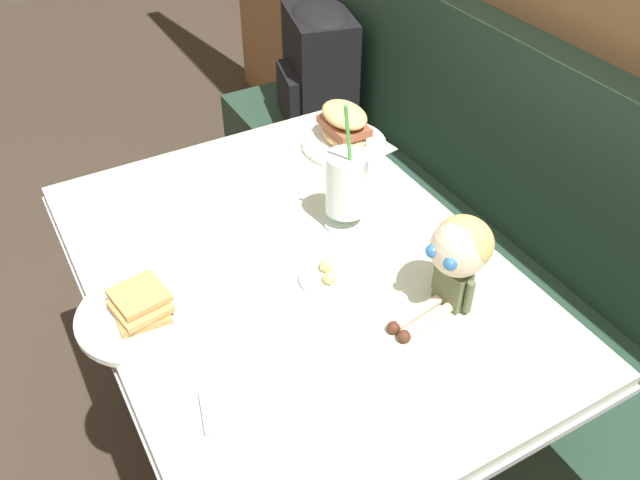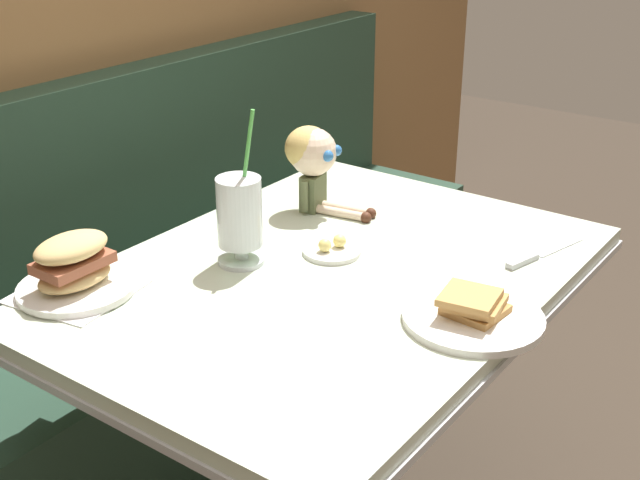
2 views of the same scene
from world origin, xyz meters
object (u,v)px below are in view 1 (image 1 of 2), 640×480
(backpack, at_px, (318,62))
(sandwich_plate, at_px, (344,131))
(milkshake_glass, at_px, (346,187))
(butter_knife, at_px, (210,430))
(toast_plate, at_px, (141,312))
(butter_saucer, at_px, (328,276))
(seated_doll, at_px, (458,253))

(backpack, bearing_deg, sandwich_plate, -23.54)
(milkshake_glass, relative_size, butter_knife, 1.36)
(toast_plate, relative_size, butter_saucer, 2.08)
(milkshake_glass, bearing_deg, backpack, 154.28)
(milkshake_glass, distance_m, seated_doll, 0.32)
(sandwich_plate, relative_size, backpack, 0.56)
(seated_doll, height_order, backpack, seated_doll)
(butter_knife, bearing_deg, backpack, 144.37)
(sandwich_plate, relative_size, butter_knife, 0.99)
(toast_plate, height_order, butter_saucer, toast_plate)
(toast_plate, height_order, seated_doll, seated_doll)
(milkshake_glass, height_order, butter_saucer, milkshake_glass)
(milkshake_glass, bearing_deg, seated_doll, 9.40)
(butter_saucer, xyz_separation_m, backpack, (-1.05, 0.56, -0.09))
(milkshake_glass, xyz_separation_m, seated_doll, (0.31, 0.05, 0.03))
(milkshake_glass, height_order, sandwich_plate, milkshake_glass)
(butter_knife, height_order, backpack, backpack)
(toast_plate, distance_m, milkshake_glass, 0.50)
(seated_doll, bearing_deg, butter_saucer, -134.34)
(toast_plate, xyz_separation_m, butter_knife, (0.30, 0.02, -0.01))
(butter_knife, relative_size, seated_doll, 1.03)
(butter_knife, relative_size, backpack, 0.57)
(milkshake_glass, xyz_separation_m, sandwich_plate, (-0.28, 0.16, -0.06))
(milkshake_glass, relative_size, sandwich_plate, 1.38)
(toast_plate, xyz_separation_m, seated_doll, (0.26, 0.54, 0.11))
(butter_saucer, relative_size, butter_knife, 0.52)
(butter_saucer, distance_m, butter_knife, 0.41)
(sandwich_plate, bearing_deg, toast_plate, -62.49)
(sandwich_plate, bearing_deg, milkshake_glass, -30.30)
(milkshake_glass, distance_m, backpack, 1.02)
(toast_plate, relative_size, sandwich_plate, 1.09)
(milkshake_glass, xyz_separation_m, backpack, (-0.91, 0.44, -0.18))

